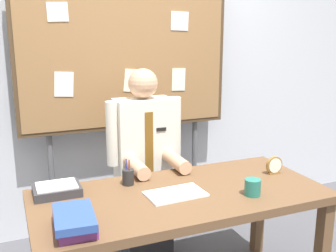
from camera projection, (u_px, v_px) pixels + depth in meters
name	position (u px, v px, depth m)	size (l,w,h in m)	color
back_wall	(120.00, 66.00, 3.26)	(6.40, 0.08, 2.70)	silver
desk	(181.00, 206.00, 2.32)	(1.68, 0.77, 0.73)	brown
person	(145.00, 171.00, 2.89)	(0.55, 0.56, 1.38)	#2D2D33
bulletin_board	(126.00, 53.00, 3.05)	(1.66, 0.09, 2.08)	#4C3823
book_stack	(75.00, 221.00, 1.85)	(0.20, 0.31, 0.09)	#72337F
open_notebook	(175.00, 194.00, 2.27)	(0.33, 0.20, 0.01)	white
desk_clock	(274.00, 166.00, 2.59)	(0.12, 0.04, 0.12)	olive
coffee_mug	(253.00, 187.00, 2.26)	(0.09, 0.09, 0.09)	#267266
pen_holder	(128.00, 177.00, 2.41)	(0.07, 0.07, 0.16)	#262626
paper_tray	(57.00, 190.00, 2.27)	(0.26, 0.20, 0.06)	#333338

